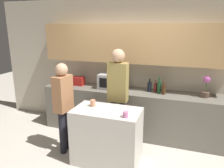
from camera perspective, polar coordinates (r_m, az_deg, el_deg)
name	(u,v)px	position (r m, az deg, el deg)	size (l,w,h in m)	color
back_wall	(135,57)	(4.44, 6.04, 6.91)	(6.40, 0.40, 2.70)	beige
back_counter	(131,112)	(4.47, 4.86, -7.37)	(3.60, 0.62, 0.92)	#6B665B
kitchen_island	(107,136)	(3.57, -1.35, -13.51)	(1.05, 0.60, 0.90)	beige
microwave	(112,81)	(4.42, 0.11, 0.74)	(0.52, 0.39, 0.30)	#B7BABC
toaster	(78,81)	(4.74, -8.85, 0.80)	(0.26, 0.16, 0.18)	#B21E19
potted_plant	(206,87)	(4.20, 23.37, -0.60)	(0.14, 0.14, 0.39)	brown
bottle_0	(149,87)	(4.28, 9.76, -0.69)	(0.08, 0.08, 0.25)	black
bottle_1	(155,88)	(4.27, 11.26, -0.92)	(0.06, 0.06, 0.23)	maroon
bottle_2	(159,87)	(4.20, 12.22, -0.79)	(0.07, 0.07, 0.32)	#194723
bottle_3	(164,89)	(4.16, 13.34, -1.35)	(0.07, 0.07, 0.25)	#472814
cup_0	(125,114)	(3.11, 3.55, -7.94)	(0.08, 0.08, 0.09)	pink
cup_1	(93,103)	(3.52, -5.01, -4.97)	(0.08, 0.08, 0.11)	tan
person_left	(118,90)	(3.82, 1.55, -1.45)	(0.34, 0.23, 1.78)	black
person_center	(63,101)	(3.77, -12.58, -4.40)	(0.22, 0.36, 1.57)	black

